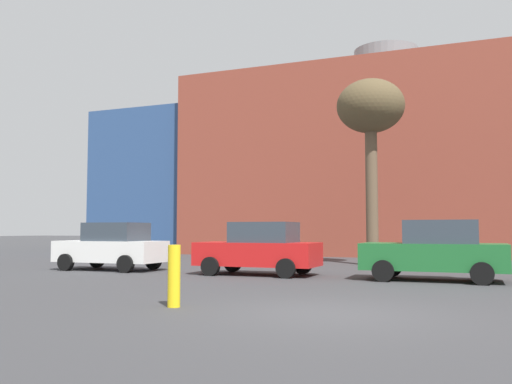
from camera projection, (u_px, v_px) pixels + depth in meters
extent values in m
plane|color=#38383A|center=(326.00, 313.00, 9.59)|extent=(200.00, 200.00, 0.00)
cube|color=brown|center=(388.00, 166.00, 34.41)|extent=(23.41, 11.92, 10.90)
cube|color=#2D4C7F|center=(175.00, 186.00, 40.03)|extent=(7.22, 10.73, 9.39)
cylinder|color=slate|center=(386.00, 66.00, 34.85)|extent=(4.00, 4.00, 2.00)
cube|color=white|center=(111.00, 251.00, 19.93)|extent=(3.97, 1.70, 0.76)
cube|color=#333D47|center=(116.00, 232.00, 19.89)|extent=(1.98, 1.51, 0.66)
cylinder|color=black|center=(66.00, 262.00, 19.57)|extent=(0.60, 0.21, 0.60)
cylinder|color=black|center=(97.00, 260.00, 21.18)|extent=(0.60, 0.21, 0.60)
cylinder|color=black|center=(126.00, 264.00, 18.62)|extent=(0.60, 0.21, 0.60)
cylinder|color=black|center=(153.00, 261.00, 20.23)|extent=(0.60, 0.21, 0.60)
cube|color=red|center=(257.00, 254.00, 17.79)|extent=(3.95, 1.69, 0.75)
cube|color=#333D47|center=(264.00, 232.00, 17.75)|extent=(1.98, 1.51, 0.66)
cylinder|color=black|center=(210.00, 266.00, 17.43)|extent=(0.60, 0.21, 0.60)
cylinder|color=black|center=(233.00, 263.00, 19.04)|extent=(0.60, 0.21, 0.60)
cylinder|color=black|center=(286.00, 268.00, 16.49)|extent=(0.60, 0.21, 0.60)
cylinder|color=black|center=(303.00, 265.00, 18.09)|extent=(0.60, 0.21, 0.60)
cube|color=#1E662D|center=(433.00, 257.00, 15.77)|extent=(4.02, 1.72, 0.77)
cube|color=#333D47|center=(441.00, 232.00, 15.73)|extent=(2.01, 1.53, 0.67)
cylinder|color=black|center=(383.00, 271.00, 15.40)|extent=(0.61, 0.21, 0.61)
cylinder|color=black|center=(392.00, 267.00, 17.04)|extent=(0.61, 0.21, 0.61)
cylinder|color=black|center=(482.00, 274.00, 14.45)|extent=(0.61, 0.21, 0.61)
cylinder|color=black|center=(481.00, 269.00, 16.08)|extent=(0.61, 0.21, 0.61)
cylinder|color=brown|center=(372.00, 194.00, 22.64)|extent=(0.50, 0.50, 5.87)
ellipsoid|color=brown|center=(370.00, 106.00, 22.89)|extent=(2.82, 2.82, 2.26)
cylinder|color=yellow|center=(174.00, 276.00, 10.38)|extent=(0.24, 0.24, 1.18)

